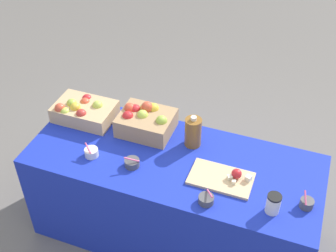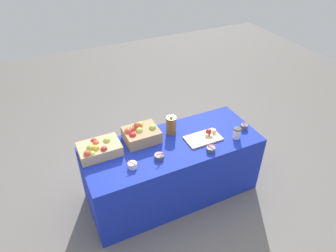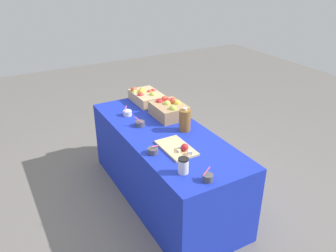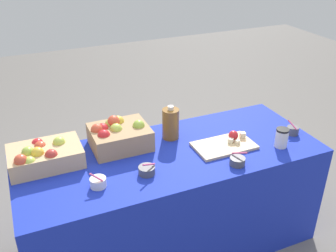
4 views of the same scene
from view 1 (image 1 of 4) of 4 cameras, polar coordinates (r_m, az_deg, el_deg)
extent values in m
plane|color=slate|center=(3.43, 0.58, -13.14)|extent=(10.00, 10.00, 0.00)
cube|color=#192DB7|center=(3.14, 0.62, -9.05)|extent=(1.90, 0.76, 0.74)
cube|color=tan|center=(3.21, -10.55, 1.83)|extent=(0.42, 0.28, 0.11)
sphere|color=#B2C64C|center=(3.16, -12.99, 1.69)|extent=(0.07, 0.07, 0.07)
sphere|color=#B2C64C|center=(3.16, -8.98, 2.59)|extent=(0.07, 0.07, 0.07)
sphere|color=gold|center=(3.17, -11.72, 2.32)|extent=(0.07, 0.07, 0.07)
sphere|color=#99B742|center=(3.21, -12.18, 2.79)|extent=(0.07, 0.07, 0.07)
sphere|color=#D14C33|center=(3.18, -13.63, 2.21)|extent=(0.07, 0.07, 0.07)
sphere|color=#D14C33|center=(3.23, -10.52, 2.93)|extent=(0.07, 0.07, 0.07)
sphere|color=#B2332D|center=(3.11, -11.01, 1.50)|extent=(0.07, 0.07, 0.07)
sphere|color=#B2C64C|center=(3.18, -13.01, 1.67)|extent=(0.07, 0.07, 0.07)
sphere|color=red|center=(3.26, -10.29, 3.39)|extent=(0.07, 0.07, 0.07)
cube|color=tan|center=(3.04, -2.78, 0.41)|extent=(0.36, 0.30, 0.13)
sphere|color=red|center=(3.01, -5.15, 1.21)|extent=(0.08, 0.08, 0.08)
sphere|color=gold|center=(3.06, -1.89, 2.25)|extent=(0.08, 0.08, 0.08)
sphere|color=#B2C64C|center=(3.07, -2.88, 2.26)|extent=(0.08, 0.08, 0.08)
sphere|color=#D14C33|center=(3.04, -2.69, 2.44)|extent=(0.08, 0.08, 0.08)
sphere|color=red|center=(3.07, -4.22, 2.09)|extent=(0.08, 0.08, 0.08)
sphere|color=#B2C64C|center=(3.00, -3.27, 1.36)|extent=(0.08, 0.08, 0.08)
sphere|color=#D14C33|center=(3.03, -3.03, 1.18)|extent=(0.08, 0.08, 0.08)
sphere|color=#D14C33|center=(3.07, -4.92, 2.26)|extent=(0.08, 0.08, 0.08)
sphere|color=#99B742|center=(2.95, -0.83, 0.62)|extent=(0.08, 0.08, 0.08)
cube|color=#D1B284|center=(2.76, 6.78, -6.65)|extent=(0.38, 0.23, 0.02)
cube|color=beige|center=(2.74, 10.22, -6.57)|extent=(0.04, 0.04, 0.03)
cube|color=beige|center=(2.74, 7.88, -6.51)|extent=(0.04, 0.04, 0.03)
sphere|color=red|center=(2.74, 8.74, -6.04)|extent=(0.06, 0.06, 0.06)
cube|color=beige|center=(2.72, 8.39, -7.09)|extent=(0.03, 0.03, 0.02)
cylinder|color=silver|center=(2.92, -9.75, -3.35)|extent=(0.09, 0.09, 0.05)
cylinder|color=#EA598C|center=(2.88, -10.16, -2.80)|extent=(0.07, 0.05, 0.04)
cylinder|color=#4C4C51|center=(2.70, 17.28, -9.42)|extent=(0.08, 0.08, 0.05)
cylinder|color=#EA598C|center=(2.66, 17.14, -8.74)|extent=(0.03, 0.08, 0.05)
cylinder|color=#4C4C51|center=(2.61, 4.89, -9.33)|extent=(0.09, 0.09, 0.05)
cylinder|color=#EA598C|center=(2.58, 5.34, -8.56)|extent=(0.06, 0.09, 0.05)
cylinder|color=#4C4C51|center=(2.82, -4.61, -4.72)|extent=(0.10, 0.10, 0.05)
cylinder|color=#EA598C|center=(2.77, -4.66, -4.28)|extent=(0.09, 0.05, 0.05)
cylinder|color=brown|center=(2.91, 3.21, -0.79)|extent=(0.11, 0.11, 0.21)
cylinder|color=silver|center=(2.84, 3.30, 0.98)|extent=(0.04, 0.04, 0.02)
cylinder|color=silver|center=(2.60, 13.26, -9.71)|extent=(0.08, 0.08, 0.11)
cylinder|color=black|center=(2.56, 13.47, -8.78)|extent=(0.08, 0.08, 0.01)
camera|label=2|loc=(1.84, -81.71, 8.28)|focal=32.50mm
camera|label=3|loc=(1.97, 82.56, -13.38)|focal=36.77mm
camera|label=4|loc=(1.69, -55.80, -5.22)|focal=41.01mm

